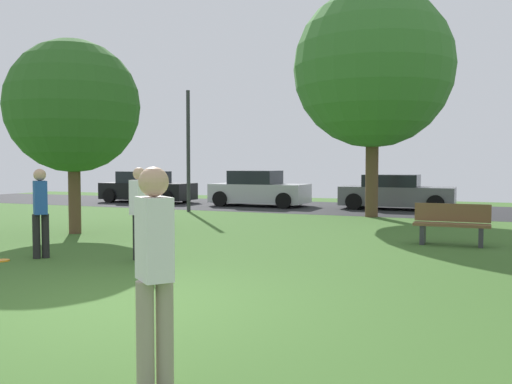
{
  "coord_description": "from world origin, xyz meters",
  "views": [
    {
      "loc": [
        4.13,
        -5.59,
        1.78
      ],
      "look_at": [
        0.0,
        4.27,
        1.23
      ],
      "focal_mm": 38.34,
      "sensor_mm": 36.0,
      "label": 1
    }
  ],
  "objects": [
    {
      "name": "person_thrower",
      "position": [
        -3.56,
        2.28,
        0.93
      ],
      "size": [
        0.39,
        0.37,
        1.69
      ],
      "rotation": [
        0.0,
        0.0,
        -0.68
      ],
      "color": "black",
      "rests_on": "ground_plane"
    },
    {
      "name": "person_bystander",
      "position": [
        -1.71,
        2.81,
        0.95
      ],
      "size": [
        0.3,
        0.35,
        1.72
      ],
      "rotation": [
        0.0,
        0.0,
        1.44
      ],
      "color": "black",
      "rests_on": "ground_plane"
    },
    {
      "name": "street_lamp_post",
      "position": [
        -6.05,
        12.2,
        2.25
      ],
      "size": [
        0.14,
        0.14,
        4.5
      ],
      "primitive_type": "cylinder",
      "color": "#2D2D33",
      "rests_on": "ground_plane"
    },
    {
      "name": "ground_plane",
      "position": [
        0.0,
        0.0,
        0.0
      ],
      "size": [
        44.0,
        44.0,
        0.0
      ],
      "primitive_type": "plane",
      "color": "#3D6628"
    },
    {
      "name": "parked_car_black",
      "position": [
        -10.3,
        15.79,
        0.66
      ],
      "size": [
        4.34,
        1.92,
        1.44
      ],
      "color": "black",
      "rests_on": "ground_plane"
    },
    {
      "name": "maple_tree_far",
      "position": [
        0.64,
        12.82,
        4.96
      ],
      "size": [
        5.29,
        5.29,
        7.61
      ],
      "color": "brown",
      "rests_on": "ground_plane"
    },
    {
      "name": "parked_car_silver",
      "position": [
        -4.68,
        15.77,
        0.68
      ],
      "size": [
        4.03,
        2.07,
        1.5
      ],
      "color": "#B7B7BC",
      "rests_on": "ground_plane"
    },
    {
      "name": "frisbee_disc",
      "position": [
        -3.99,
        1.75,
        0.01
      ],
      "size": [
        0.27,
        0.27,
        0.03
      ],
      "primitive_type": "cylinder",
      "color": "orange",
      "rests_on": "ground_plane"
    },
    {
      "name": "person_catcher",
      "position": [
        1.76,
        -2.0,
        0.98
      ],
      "size": [
        0.39,
        0.37,
        1.76
      ],
      "rotation": [
        0.0,
        0.0,
        2.47
      ],
      "color": "gray",
      "rests_on": "ground_plane"
    },
    {
      "name": "oak_tree_center",
      "position": [
        -5.54,
        5.48,
        3.23
      ],
      "size": [
        3.36,
        3.36,
        4.92
      ],
      "color": "brown",
      "rests_on": "ground_plane"
    },
    {
      "name": "parked_car_grey",
      "position": [
        0.94,
        16.25,
        0.63
      ],
      "size": [
        4.32,
        1.93,
        1.36
      ],
      "color": "slate",
      "rests_on": "ground_plane"
    },
    {
      "name": "park_bench",
      "position": [
        3.49,
        7.07,
        0.46
      ],
      "size": [
        1.6,
        0.45,
        0.9
      ],
      "rotation": [
        0.0,
        0.0,
        3.14
      ],
      "color": "brown",
      "rests_on": "ground_plane"
    },
    {
      "name": "road_strip",
      "position": [
        0.0,
        16.0,
        0.0
      ],
      "size": [
        44.0,
        6.4,
        0.01
      ],
      "primitive_type": "cube",
      "color": "#28282B",
      "rests_on": "ground_plane"
    }
  ]
}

